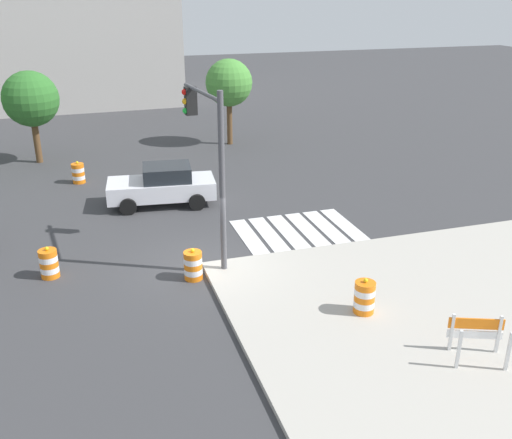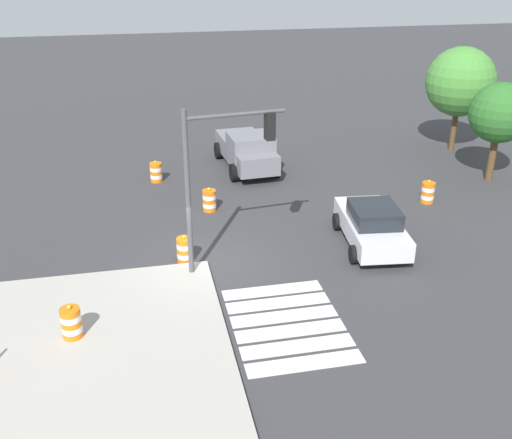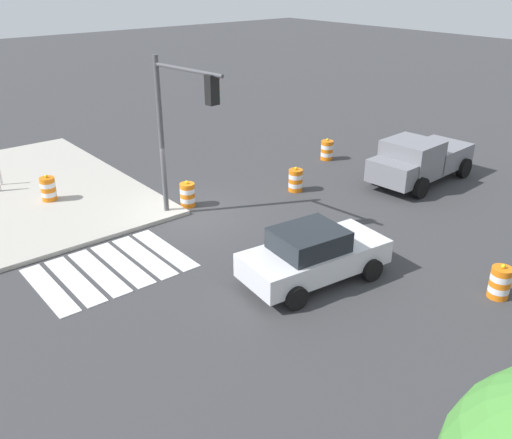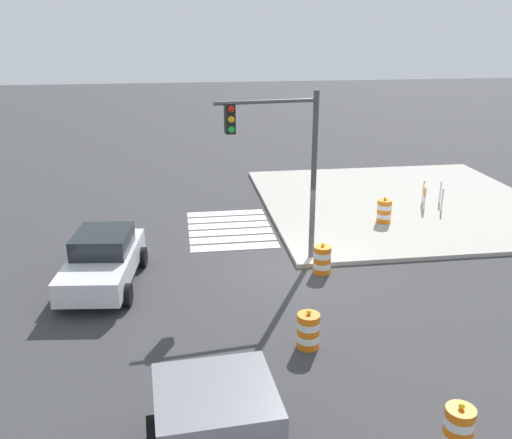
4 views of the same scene
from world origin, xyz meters
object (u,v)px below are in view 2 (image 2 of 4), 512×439
object	(u,v)px
street_tree_streetside_far	(460,82)
street_tree_streetside_near	(500,113)
sports_car	(372,225)
pickup_truck	(248,151)
traffic_barrel_median_far	(428,192)
traffic_barrel_median_near	(209,200)
traffic_barrel_near_corner	(156,172)
traffic_barrel_crosswalk_end	(185,250)
traffic_light_pole	(222,161)
traffic_barrel_on_sidewalk	(71,323)

from	to	relation	value
street_tree_streetside_far	street_tree_streetside_near	bearing A→B (deg)	-6.84
street_tree_streetside_near	sports_car	bearing A→B (deg)	-57.25
pickup_truck	traffic_barrel_median_far	bearing A→B (deg)	50.10
pickup_truck	traffic_barrel_median_near	bearing A→B (deg)	-29.03
pickup_truck	street_tree_streetside_near	xyz separation A→B (m)	(3.78, 10.78, 2.22)
traffic_barrel_near_corner	traffic_barrel_crosswalk_end	world-z (taller)	same
pickup_truck	traffic_barrel_crosswalk_end	world-z (taller)	pickup_truck
traffic_barrel_crosswalk_end	traffic_light_pole	bearing A→B (deg)	55.63
traffic_light_pole	traffic_barrel_median_far	bearing A→B (deg)	112.81
traffic_barrel_on_sidewalk	street_tree_streetside_far	distance (m)	23.31
traffic_light_pole	street_tree_streetside_far	distance (m)	17.44
pickup_truck	traffic_light_pole	distance (m)	10.39
traffic_barrel_crosswalk_end	traffic_barrel_median_near	world-z (taller)	same
traffic_barrel_median_near	traffic_barrel_median_far	xyz separation A→B (m)	(1.07, 9.24, 0.00)
traffic_barrel_on_sidewalk	street_tree_streetside_near	world-z (taller)	street_tree_streetside_near
traffic_barrel_crosswalk_end	street_tree_streetside_near	size ratio (longest dim) A/B	0.22
traffic_barrel_near_corner	street_tree_streetside_near	world-z (taller)	street_tree_streetside_near
sports_car	pickup_truck	distance (m)	9.33
pickup_truck	street_tree_streetside_far	bearing A→B (deg)	93.80
sports_car	traffic_barrel_on_sidewalk	size ratio (longest dim) A/B	4.40
sports_car	traffic_barrel_median_far	size ratio (longest dim) A/B	4.40
sports_car	traffic_barrel_crosswalk_end	xyz separation A→B (m)	(-0.15, -6.80, -0.36)
traffic_barrel_median_near	traffic_light_pole	distance (m)	6.12
pickup_truck	traffic_barrel_near_corner	size ratio (longest dim) A/B	5.16
traffic_barrel_crosswalk_end	traffic_barrel_near_corner	bearing A→B (deg)	-176.33
sports_car	traffic_barrel_on_sidewalk	world-z (taller)	sports_car
traffic_barrel_median_near	traffic_barrel_near_corner	bearing A→B (deg)	-152.94
pickup_truck	traffic_barrel_on_sidewalk	distance (m)	14.73
traffic_barrel_median_far	pickup_truck	bearing A→B (deg)	-129.90
traffic_barrel_median_near	pickup_truck	bearing A→B (deg)	150.97
traffic_barrel_near_corner	traffic_light_pole	world-z (taller)	traffic_light_pole
traffic_barrel_median_near	traffic_barrel_on_sidewalk	xyz separation A→B (m)	(8.13, -4.97, 0.15)
traffic_barrel_near_corner	traffic_barrel_median_near	size ratio (longest dim) A/B	1.00
sports_car	traffic_barrel_near_corner	world-z (taller)	sports_car
sports_car	traffic_light_pole	bearing A→B (deg)	-82.79
sports_car	street_tree_streetside_far	world-z (taller)	street_tree_streetside_far
pickup_truck	sports_car	bearing A→B (deg)	17.68
sports_car	traffic_light_pole	xyz separation A→B (m)	(0.70, -5.55, 3.10)
traffic_light_pole	street_tree_streetside_near	size ratio (longest dim) A/B	1.20
traffic_barrel_near_corner	street_tree_streetside_near	size ratio (longest dim) A/B	0.22
traffic_barrel_crosswalk_end	traffic_light_pole	size ratio (longest dim) A/B	0.19
traffic_barrel_on_sidewalk	street_tree_streetside_near	size ratio (longest dim) A/B	0.22
pickup_truck	traffic_light_pole	world-z (taller)	traffic_light_pole
sports_car	traffic_barrel_median_near	xyz separation A→B (m)	(-4.34, -5.36, -0.36)
traffic_barrel_median_near	traffic_barrel_on_sidewalk	size ratio (longest dim) A/B	1.00
traffic_barrel_on_sidewalk	street_tree_streetside_far	xyz separation A→B (m)	(-13.43, 18.81, 3.04)
sports_car	street_tree_streetside_near	size ratio (longest dim) A/B	0.98
traffic_barrel_on_sidewalk	traffic_barrel_crosswalk_end	bearing A→B (deg)	138.22
traffic_barrel_near_corner	traffic_barrel_median_near	xyz separation A→B (m)	(3.84, 1.96, 0.00)
traffic_barrel_median_far	traffic_barrel_near_corner	bearing A→B (deg)	-113.67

